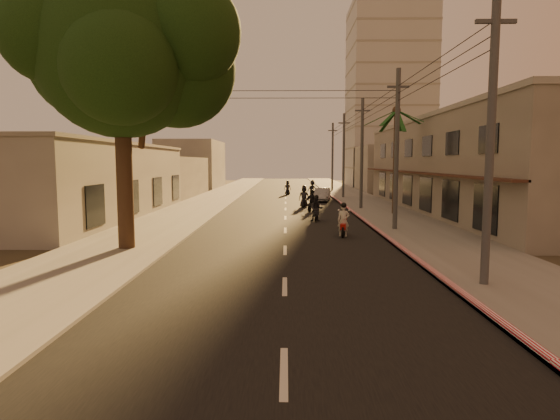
% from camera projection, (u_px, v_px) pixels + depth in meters
% --- Properties ---
extents(ground, '(160.00, 160.00, 0.00)m').
position_uv_depth(ground, '(285.00, 260.00, 18.60)').
color(ground, '#383023').
rests_on(ground, ground).
extents(road, '(10.00, 140.00, 0.02)m').
position_uv_depth(road, '(285.00, 209.00, 38.49)').
color(road, black).
rests_on(road, ground).
extents(sidewalk_right, '(5.00, 140.00, 0.12)m').
position_uv_depth(sidewalk_right, '(377.00, 209.00, 38.39)').
color(sidewalk_right, slate).
rests_on(sidewalk_right, ground).
extents(sidewalk_left, '(5.00, 140.00, 0.12)m').
position_uv_depth(sidewalk_left, '(195.00, 208.00, 38.58)').
color(sidewalk_left, slate).
rests_on(sidewalk_left, ground).
extents(curb_stripe, '(0.20, 60.00, 0.20)m').
position_uv_depth(curb_stripe, '(357.00, 215.00, 33.45)').
color(curb_stripe, red).
rests_on(curb_stripe, ground).
extents(shophouse_row, '(8.80, 34.20, 7.30)m').
position_uv_depth(shophouse_row, '(467.00, 165.00, 35.95)').
color(shophouse_row, gray).
rests_on(shophouse_row, ground).
extents(left_building, '(8.20, 24.20, 5.20)m').
position_uv_depth(left_building, '(84.00, 181.00, 32.43)').
color(left_building, '#A29E92').
rests_on(left_building, ground).
extents(distant_tower, '(12.10, 12.10, 28.00)m').
position_uv_depth(distant_tower, '(389.00, 97.00, 72.66)').
color(distant_tower, '#B7B5B2').
rests_on(distant_tower, ground).
extents(broadleaf_tree, '(9.60, 8.70, 12.10)m').
position_uv_depth(broadleaf_tree, '(131.00, 54.00, 19.95)').
color(broadleaf_tree, black).
rests_on(broadleaf_tree, ground).
extents(palm_tree, '(5.00, 5.00, 8.20)m').
position_uv_depth(palm_tree, '(396.00, 116.00, 33.68)').
color(palm_tree, black).
rests_on(palm_tree, ground).
extents(utility_poles, '(1.20, 48.26, 9.00)m').
position_uv_depth(utility_poles, '(362.00, 129.00, 37.74)').
color(utility_poles, '#38383A').
rests_on(utility_poles, ground).
extents(filler_right, '(8.00, 14.00, 6.00)m').
position_uv_depth(filler_right, '(390.00, 169.00, 62.88)').
color(filler_right, '#A29E92').
rests_on(filler_right, ground).
extents(filler_left_near, '(8.00, 14.00, 4.40)m').
position_uv_depth(filler_left_near, '(161.00, 177.00, 52.37)').
color(filler_left_near, '#A29E92').
rests_on(filler_left_near, ground).
extents(filler_left_far, '(8.00, 14.00, 7.00)m').
position_uv_depth(filler_left_far, '(193.00, 164.00, 70.14)').
color(filler_left_far, '#A29E92').
rests_on(filler_left_far, ground).
extents(scooter_red, '(0.81, 1.81, 1.79)m').
position_uv_depth(scooter_red, '(343.00, 221.00, 24.43)').
color(scooter_red, black).
rests_on(scooter_red, ground).
extents(scooter_mid_a, '(0.97, 1.78, 1.75)m').
position_uv_depth(scooter_mid_a, '(316.00, 209.00, 30.61)').
color(scooter_mid_a, black).
rests_on(scooter_mid_a, ground).
extents(scooter_mid_b, '(1.25, 1.71, 1.76)m').
position_uv_depth(scooter_mid_b, '(312.00, 202.00, 36.52)').
color(scooter_mid_b, black).
rests_on(scooter_mid_b, ground).
extents(scooter_far_a, '(0.91, 1.96, 1.93)m').
position_uv_depth(scooter_far_a, '(304.00, 198.00, 39.88)').
color(scooter_far_a, black).
rests_on(scooter_far_a, ground).
extents(scooter_far_b, '(1.37, 1.90, 1.89)m').
position_uv_depth(scooter_far_b, '(312.00, 189.00, 52.25)').
color(scooter_far_b, black).
rests_on(scooter_far_b, ground).
extents(parked_car, '(2.65, 4.46, 1.33)m').
position_uv_depth(parked_car, '(322.00, 195.00, 45.97)').
color(parked_car, gray).
rests_on(parked_car, ground).
extents(scooter_far_c, '(0.85, 1.76, 1.72)m').
position_uv_depth(scooter_far_c, '(287.00, 188.00, 55.30)').
color(scooter_far_c, black).
rests_on(scooter_far_c, ground).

